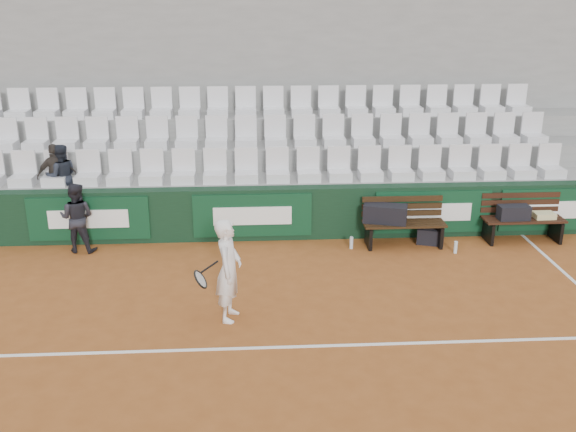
{
  "coord_description": "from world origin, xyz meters",
  "views": [
    {
      "loc": [
        -0.2,
        -7.42,
        4.47
      ],
      "look_at": [
        0.38,
        2.4,
        1.0
      ],
      "focal_mm": 40.0,
      "sensor_mm": 36.0,
      "label": 1
    }
  ],
  "objects_px": {
    "water_bottle_near": "(351,243)",
    "spectator_b": "(54,152)",
    "ball_kid": "(77,218)",
    "water_bottle_far": "(456,247)",
    "bench_right": "(522,230)",
    "spectator_c": "(59,153)",
    "tennis_player": "(228,270)",
    "sports_bag_ground": "(431,236)",
    "sports_bag_right": "(514,212)",
    "sports_bag_left": "(385,214)",
    "bench_left": "(403,234)"
  },
  "relations": [
    {
      "from": "sports_bag_left",
      "to": "sports_bag_right",
      "type": "bearing_deg",
      "value": 0.57
    },
    {
      "from": "sports_bag_right",
      "to": "sports_bag_left",
      "type": "bearing_deg",
      "value": -179.43
    },
    {
      "from": "ball_kid",
      "to": "sports_bag_ground",
      "type": "bearing_deg",
      "value": -172.8
    },
    {
      "from": "water_bottle_near",
      "to": "water_bottle_far",
      "type": "xyz_separation_m",
      "value": [
        1.84,
        -0.32,
        -0.0
      ]
    },
    {
      "from": "spectator_c",
      "to": "bench_right",
      "type": "bearing_deg",
      "value": 156.58
    },
    {
      "from": "bench_left",
      "to": "spectator_c",
      "type": "distance_m",
      "value": 6.6
    },
    {
      "from": "bench_right",
      "to": "spectator_b",
      "type": "bearing_deg",
      "value": 173.93
    },
    {
      "from": "bench_left",
      "to": "water_bottle_far",
      "type": "xyz_separation_m",
      "value": [
        0.86,
        -0.42,
        -0.11
      ]
    },
    {
      "from": "bench_right",
      "to": "spectator_b",
      "type": "distance_m",
      "value": 8.9
    },
    {
      "from": "sports_bag_left",
      "to": "water_bottle_near",
      "type": "xyz_separation_m",
      "value": [
        -0.63,
        -0.14,
        -0.5
      ]
    },
    {
      "from": "sports_bag_ground",
      "to": "spectator_b",
      "type": "xyz_separation_m",
      "value": [
        -6.99,
        0.96,
        1.46
      ]
    },
    {
      "from": "ball_kid",
      "to": "water_bottle_far",
      "type": "bearing_deg",
      "value": -176.95
    },
    {
      "from": "water_bottle_near",
      "to": "water_bottle_far",
      "type": "bearing_deg",
      "value": -10.01
    },
    {
      "from": "sports_bag_right",
      "to": "spectator_c",
      "type": "bearing_deg",
      "value": 173.47
    },
    {
      "from": "spectator_c",
      "to": "spectator_b",
      "type": "bearing_deg",
      "value": -17.28
    },
    {
      "from": "sports_bag_left",
      "to": "tennis_player",
      "type": "relative_size",
      "value": 0.52
    },
    {
      "from": "sports_bag_ground",
      "to": "spectator_c",
      "type": "relative_size",
      "value": 0.4
    },
    {
      "from": "sports_bag_left",
      "to": "ball_kid",
      "type": "bearing_deg",
      "value": 179.53
    },
    {
      "from": "sports_bag_left",
      "to": "water_bottle_far",
      "type": "xyz_separation_m",
      "value": [
        1.21,
        -0.46,
        -0.51
      ]
    },
    {
      "from": "sports_bag_right",
      "to": "water_bottle_far",
      "type": "xyz_separation_m",
      "value": [
        -1.2,
        -0.48,
        -0.47
      ]
    },
    {
      "from": "sports_bag_right",
      "to": "spectator_b",
      "type": "relative_size",
      "value": 0.47
    },
    {
      "from": "sports_bag_left",
      "to": "water_bottle_far",
      "type": "height_order",
      "value": "sports_bag_left"
    },
    {
      "from": "ball_kid",
      "to": "water_bottle_near",
      "type": "bearing_deg",
      "value": -174.78
    },
    {
      "from": "bench_left",
      "to": "bench_right",
      "type": "height_order",
      "value": "same"
    },
    {
      "from": "ball_kid",
      "to": "spectator_b",
      "type": "bearing_deg",
      "value": -52.49
    },
    {
      "from": "bench_right",
      "to": "tennis_player",
      "type": "bearing_deg",
      "value": -153.42
    },
    {
      "from": "bench_left",
      "to": "sports_bag_left",
      "type": "distance_m",
      "value": 0.53
    },
    {
      "from": "sports_bag_left",
      "to": "spectator_c",
      "type": "height_order",
      "value": "spectator_c"
    },
    {
      "from": "tennis_player",
      "to": "sports_bag_ground",
      "type": "bearing_deg",
      "value": 36.2
    },
    {
      "from": "sports_bag_left",
      "to": "water_bottle_near",
      "type": "distance_m",
      "value": 0.81
    },
    {
      "from": "sports_bag_ground",
      "to": "ball_kid",
      "type": "height_order",
      "value": "ball_kid"
    },
    {
      "from": "spectator_b",
      "to": "spectator_c",
      "type": "distance_m",
      "value": 0.09
    },
    {
      "from": "sports_bag_left",
      "to": "sports_bag_ground",
      "type": "distance_m",
      "value": 1.0
    },
    {
      "from": "bench_left",
      "to": "ball_kid",
      "type": "bearing_deg",
      "value": 179.15
    },
    {
      "from": "spectator_c",
      "to": "ball_kid",
      "type": "bearing_deg",
      "value": 98.64
    },
    {
      "from": "water_bottle_near",
      "to": "spectator_c",
      "type": "bearing_deg",
      "value": 168.2
    },
    {
      "from": "water_bottle_near",
      "to": "spectator_b",
      "type": "xyz_separation_m",
      "value": [
        -5.48,
        1.13,
        1.5
      ]
    },
    {
      "from": "bench_right",
      "to": "spectator_c",
      "type": "xyz_separation_m",
      "value": [
        -8.65,
        0.93,
        1.38
      ]
    },
    {
      "from": "bench_right",
      "to": "sports_bag_ground",
      "type": "height_order",
      "value": "bench_right"
    },
    {
      "from": "bench_right",
      "to": "sports_bag_right",
      "type": "height_order",
      "value": "sports_bag_right"
    },
    {
      "from": "sports_bag_left",
      "to": "sports_bag_right",
      "type": "relative_size",
      "value": 1.37
    },
    {
      "from": "bench_right",
      "to": "sports_bag_right",
      "type": "xyz_separation_m",
      "value": [
        -0.22,
        -0.03,
        0.36
      ]
    },
    {
      "from": "sports_bag_right",
      "to": "spectator_b",
      "type": "distance_m",
      "value": 8.64
    },
    {
      "from": "spectator_c",
      "to": "sports_bag_right",
      "type": "bearing_deg",
      "value": 156.19
    },
    {
      "from": "sports_bag_left",
      "to": "tennis_player",
      "type": "distance_m",
      "value": 3.84
    },
    {
      "from": "tennis_player",
      "to": "water_bottle_near",
      "type": "bearing_deg",
      "value": 49.46
    },
    {
      "from": "bench_right",
      "to": "sports_bag_ground",
      "type": "xyz_separation_m",
      "value": [
        -1.75,
        -0.03,
        -0.08
      ]
    },
    {
      "from": "tennis_player",
      "to": "spectator_b",
      "type": "height_order",
      "value": "spectator_b"
    },
    {
      "from": "sports_bag_right",
      "to": "ball_kid",
      "type": "xyz_separation_m",
      "value": [
        -7.97,
        0.02,
        0.06
      ]
    },
    {
      "from": "spectator_b",
      "to": "spectator_c",
      "type": "height_order",
      "value": "spectator_b"
    }
  ]
}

